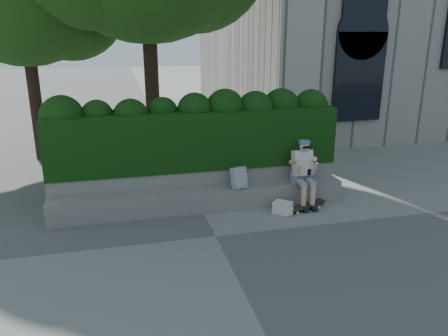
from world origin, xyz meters
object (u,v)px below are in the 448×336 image
object	(u,v)px
person	(303,170)
backpack_ground	(283,207)
skateboard	(306,206)
backpack_plaid	(239,178)

from	to	relation	value
person	backpack_ground	world-z (taller)	person
skateboard	backpack_plaid	bearing A→B (deg)	145.59
skateboard	backpack_plaid	size ratio (longest dim) A/B	1.96
backpack_plaid	backpack_ground	distance (m)	1.07
skateboard	backpack_plaid	distance (m)	1.50
skateboard	backpack_plaid	world-z (taller)	backpack_plaid
backpack_ground	skateboard	bearing A→B (deg)	45.92
person	backpack_plaid	xyz separation A→B (m)	(-1.37, 0.08, -0.08)
person	skateboard	size ratio (longest dim) A/B	1.60
backpack_plaid	person	bearing A→B (deg)	-20.58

